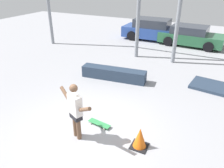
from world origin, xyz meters
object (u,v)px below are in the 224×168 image
at_px(grind_box, 114,74).
at_px(parked_car_blue, 153,30).
at_px(skateboarder, 75,109).
at_px(traffic_cone, 140,138).
at_px(parked_car_green, 191,36).
at_px(skateboard, 99,123).

bearing_deg(grind_box, parked_car_blue, 93.12).
height_order(skateboarder, traffic_cone, skateboarder).
xyz_separation_m(skateboarder, parked_car_blue, (-1.17, 11.22, -0.23)).
distance_m(grind_box, parked_car_blue, 7.30).
xyz_separation_m(skateboarder, parked_car_green, (1.43, 10.93, -0.31)).
height_order(skateboard, parked_car_blue, parked_car_blue).
distance_m(skateboard, parked_car_blue, 10.60).
bearing_deg(skateboard, parked_car_blue, 105.77).
bearing_deg(skateboarder, parked_car_blue, 120.60).
xyz_separation_m(skateboard, grind_box, (-1.07, 3.21, 0.19)).
xyz_separation_m(parked_car_blue, parked_car_green, (2.60, -0.30, -0.08)).
bearing_deg(traffic_cone, grind_box, 125.14).
relative_size(grind_box, parked_car_green, 0.70).
distance_m(skateboard, grind_box, 3.39).
xyz_separation_m(parked_car_green, traffic_cone, (0.30, -10.53, -0.32)).
distance_m(skateboarder, parked_car_blue, 11.29).
relative_size(skateboarder, traffic_cone, 2.76).
bearing_deg(traffic_cone, parked_car_green, 91.65).
height_order(skateboarder, parked_car_blue, skateboarder).
relative_size(skateboard, parked_car_green, 0.19).
relative_size(skateboarder, parked_car_blue, 0.39).
relative_size(skateboard, grind_box, 0.27).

